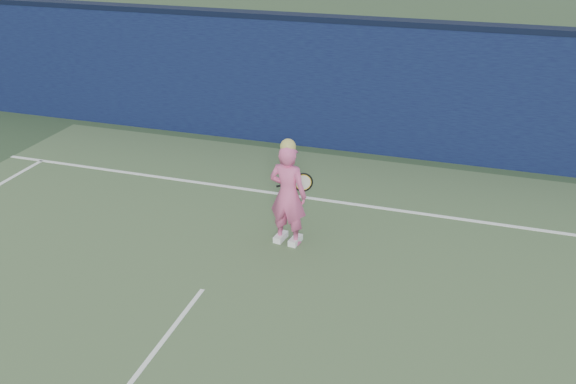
% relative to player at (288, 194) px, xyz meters
% --- Properties ---
extents(ground, '(80.00, 80.00, 0.00)m').
position_rel_player_xyz_m(ground, '(-0.68, -2.52, -0.78)').
color(ground, '#2D4128').
rests_on(ground, ground).
extents(backstop_wall, '(24.00, 0.40, 2.50)m').
position_rel_player_xyz_m(backstop_wall, '(-0.68, 3.98, 0.47)').
color(backstop_wall, black).
rests_on(backstop_wall, ground).
extents(wall_cap, '(24.00, 0.42, 0.10)m').
position_rel_player_xyz_m(wall_cap, '(-0.68, 3.98, 1.77)').
color(wall_cap, black).
rests_on(wall_cap, backstop_wall).
extents(player, '(0.60, 0.44, 1.62)m').
position_rel_player_xyz_m(player, '(0.00, 0.00, 0.00)').
color(player, '#DC558E').
rests_on(player, ground).
extents(racket, '(0.57, 0.16, 0.30)m').
position_rel_player_xyz_m(racket, '(0.06, 0.47, -0.01)').
color(racket, black).
rests_on(racket, ground).
extents(court_lines, '(11.00, 12.04, 0.01)m').
position_rel_player_xyz_m(court_lines, '(-0.68, -2.85, -0.77)').
color(court_lines, white).
rests_on(court_lines, court_surface).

